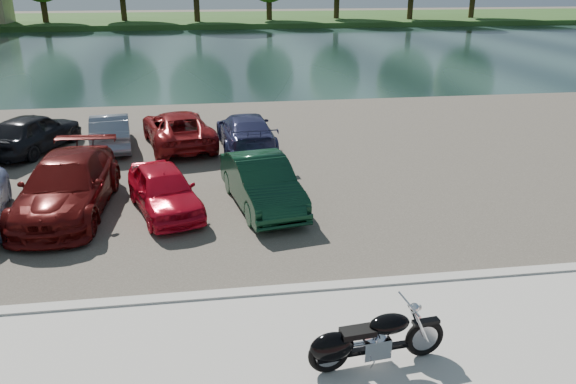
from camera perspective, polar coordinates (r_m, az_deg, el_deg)
name	(u,v)px	position (r m, az deg, el deg)	size (l,w,h in m)	color
ground	(361,351)	(10.02, 7.43, -15.75)	(200.00, 200.00, 0.00)	#595447
kerb	(335,287)	(11.58, 4.81, -9.62)	(60.00, 0.30, 0.14)	#BCB9B1
parking_lot	(278,157)	(19.74, -1.01, 3.62)	(60.00, 18.00, 0.04)	#48433A
river	(233,52)	(48.09, -5.59, 14.00)	(120.00, 40.00, 0.00)	#182B2A
far_bank	(220,19)	(79.90, -6.90, 17.02)	(120.00, 24.00, 0.60)	#2A4D1B
motorcycle	(365,341)	(9.30, 7.83, -14.78)	(2.33, 0.75, 1.05)	black
car_3	(67,186)	(15.90, -21.52, 0.58)	(2.09, 5.15, 1.50)	#520C0B
car_4	(164,190)	(15.25, -12.49, 0.24)	(1.47, 3.65, 1.24)	red
car_5	(262,183)	(15.23, -2.67, 0.97)	(1.45, 4.14, 1.37)	#0D321F
car_8	(33,132)	(22.06, -24.52, 5.54)	(1.66, 4.12, 1.40)	black
car_9	(111,131)	(21.54, -17.57, 5.94)	(1.34, 3.84, 1.26)	slate
car_10	(178,129)	(21.17, -11.14, 6.34)	(2.17, 4.71, 1.31)	maroon
car_11	(246,132)	(20.42, -4.31, 6.15)	(1.84, 4.53, 1.31)	navy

